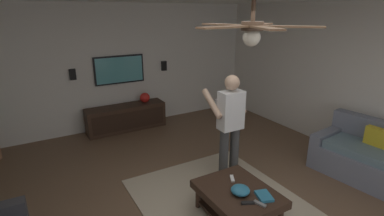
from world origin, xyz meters
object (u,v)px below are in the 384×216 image
book (264,196)px  tv (119,70)px  coffee_table (238,197)px  person_standing (230,121)px  remote_black (248,203)px  bowl (240,190)px  remote_white (232,178)px  ceiling_fan (252,29)px  couch (382,163)px  wall_speaker_left (164,66)px  remote_grey (260,204)px  vase_round (145,98)px  wall_speaker_right (73,74)px  media_console (126,117)px

book → tv: bearing=24.4°
coffee_table → book: (-0.27, -0.17, 0.12)m
person_standing → coffee_table: bearing=151.1°
tv → remote_black: size_ratio=7.16×
person_standing → bowl: size_ratio=7.13×
remote_white → ceiling_fan: ceiling_fan is taller
couch → ceiling_fan: 3.32m
person_standing → wall_speaker_left: person_standing is taller
bowl → remote_grey: bearing=-167.3°
book → ceiling_fan: bearing=118.1°
couch → tv: 5.11m
coffee_table → remote_white: bearing=-20.8°
tv → remote_white: size_ratio=7.16×
remote_black → remote_grey: bearing=170.4°
vase_round → wall_speaker_left: 0.90m
book → ceiling_fan: (-0.07, 0.41, 1.93)m
vase_round → book: bearing=179.8°
couch → wall_speaker_right: 5.67m
wall_speaker_left → tv: bearing=90.7°
wall_speaker_right → media_console: bearing=-104.9°
remote_white → remote_grey: (-0.58, 0.05, 0.00)m
couch → coffee_table: couch is taller
wall_speaker_right → remote_white: bearing=-159.8°
tv → wall_speaker_left: (0.01, -1.06, -0.01)m
wall_speaker_left → book: bearing=171.4°
person_standing → vase_round: size_ratio=7.45×
book → remote_white: bearing=27.7°
tv → remote_white: (-3.55, -0.36, -0.89)m
remote_grey → wall_speaker_left: bearing=152.4°
couch → wall_speaker_left: wall_speaker_left is taller
media_console → remote_black: size_ratio=11.33×
remote_grey → couch: bearing=70.2°
book → wall_speaker_left: bearing=9.5°
person_standing → remote_grey: size_ratio=10.93×
couch → bowl: bearing=-15.2°
bowl → remote_black: (-0.20, 0.04, -0.04)m
remote_black → ceiling_fan: bearing=50.8°
bowl → remote_white: bowl is taller
coffee_table → ceiling_fan: bearing=145.6°
media_console → remote_white: media_console is taller
remote_grey → vase_round: vase_round is taller
remote_black → vase_round: size_ratio=0.68×
book → wall_speaker_right: 4.39m
wall_speaker_right → coffee_table: bearing=-162.2°
ceiling_fan → remote_black: bearing=-66.0°
media_console → wall_speaker_left: (0.25, -1.06, 1.01)m
couch → remote_black: couch is taller
media_console → person_standing: bearing=15.9°
remote_white → remote_grey: 0.58m
wall_speaker_left → wall_speaker_right: wall_speaker_right is taller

